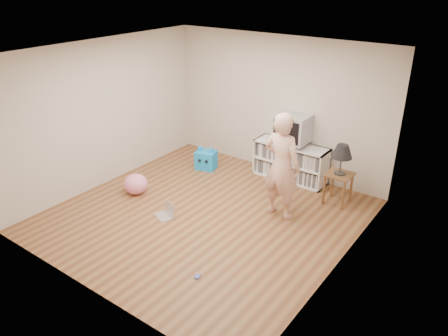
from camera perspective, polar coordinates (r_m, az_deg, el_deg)
name	(u,v)px	position (r m, az deg, el deg)	size (l,w,h in m)	color
ground	(205,215)	(7.14, -2.52, -6.18)	(4.50, 4.50, 0.00)	brown
walls	(203,141)	(6.57, -2.73, 3.59)	(4.52, 4.52, 2.60)	beige
ceiling	(201,53)	(6.22, -2.98, 14.82)	(4.50, 4.50, 0.01)	white
media_unit	(291,161)	(8.29, 8.72, 0.86)	(1.40, 0.45, 0.70)	white
dvd_deck	(292,143)	(8.13, 8.85, 3.31)	(0.45, 0.35, 0.07)	gray
crt_tv	(293,128)	(8.03, 8.97, 5.19)	(0.60, 0.53, 0.50)	#A7A7AC
side_table	(339,181)	(7.55, 14.74, -1.65)	(0.42, 0.42, 0.55)	brown
table_lamp	(342,152)	(7.34, 15.18, 2.03)	(0.34, 0.34, 0.52)	#333333
person	(282,166)	(6.81, 7.55, 0.24)	(0.63, 0.42, 1.74)	beige
laptop	(167,213)	(7.15, -7.50, -5.79)	(0.39, 0.35, 0.22)	silver
playing_cards	(197,276)	(5.86, -3.50, -13.95)	(0.07, 0.09, 0.02)	#4A62C5
plush_blue	(206,160)	(8.68, -2.37, 1.11)	(0.45, 0.40, 0.45)	#0F8EE6
plush_pink	(136,184)	(7.88, -11.45, -2.06)	(0.42, 0.42, 0.36)	pink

